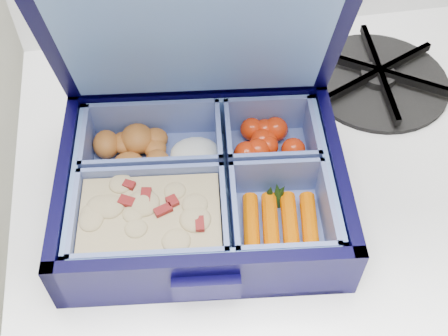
{
  "coord_description": "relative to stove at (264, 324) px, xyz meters",
  "views": [
    {
      "loc": [
        -0.71,
        1.36,
        1.26
      ],
      "look_at": [
        -0.66,
        1.68,
        0.86
      ],
      "focal_mm": 45.0,
      "sensor_mm": 36.0,
      "label": 1
    }
  ],
  "objects": [
    {
      "name": "bento_box",
      "position": [
        -0.09,
        -0.04,
        0.44
      ],
      "size": [
        0.27,
        0.22,
        0.06
      ],
      "primitive_type": null,
      "rotation": [
        0.0,
        0.0,
        -0.11
      ],
      "color": "black",
      "rests_on": "stove"
    },
    {
      "name": "fork",
      "position": [
        0.02,
        0.11,
        0.41
      ],
      "size": [
        0.16,
        0.15,
        0.01
      ],
      "primitive_type": null,
      "rotation": [
        0.0,
        0.0,
        -0.81
      ],
      "color": "silver",
      "rests_on": "stove"
    },
    {
      "name": "burner_grate",
      "position": [
        0.13,
        0.1,
        0.42
      ],
      "size": [
        0.22,
        0.22,
        0.02
      ],
      "primitive_type": "cylinder",
      "rotation": [
        0.0,
        0.0,
        0.43
      ],
      "color": "black",
      "rests_on": "stove"
    },
    {
      "name": "stove",
      "position": [
        0.0,
        0.0,
        0.0
      ],
      "size": [
        0.55,
        0.55,
        0.82
      ],
      "primitive_type": null,
      "color": "white",
      "rests_on": "floor"
    },
    {
      "name": "burner_grate_rear",
      "position": [
        -0.1,
        0.16,
        0.42
      ],
      "size": [
        0.18,
        0.18,
        0.02
      ],
      "primitive_type": "cylinder",
      "rotation": [
        0.0,
        0.0,
        0.04
      ],
      "color": "black",
      "rests_on": "stove"
    }
  ]
}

